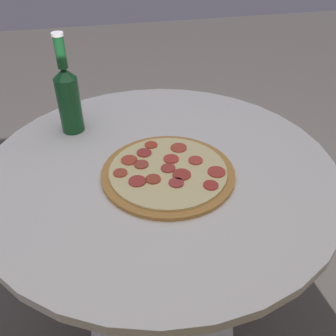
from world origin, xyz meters
name	(u,v)px	position (x,y,z in m)	size (l,w,h in m)	color
ground_plane	(162,329)	(0.00, 0.00, 0.00)	(8.00, 8.00, 0.00)	#4C4742
table	(161,223)	(0.00, 0.00, 0.56)	(0.89, 0.89, 0.77)	silver
pizza	(168,172)	(-0.01, 0.05, 0.77)	(0.32, 0.32, 0.02)	#B77F3D
beer_bottle	(68,97)	(0.21, -0.22, 0.87)	(0.06, 0.06, 0.28)	#144C23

